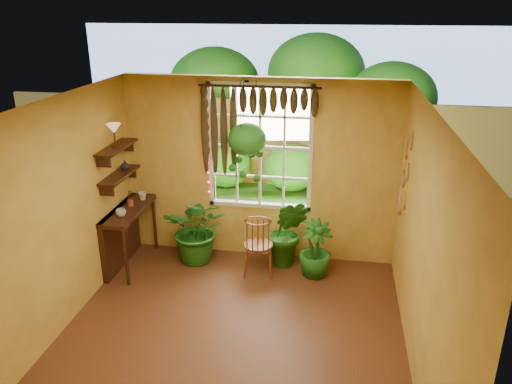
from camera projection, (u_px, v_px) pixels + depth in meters
floor at (228, 345)px, 5.68m from camera, size 4.50×4.50×0.00m
ceiling at (222, 110)px, 4.72m from camera, size 4.50×4.50×0.00m
wall_back at (260, 171)px, 7.27m from camera, size 4.00×0.00×4.00m
wall_left at (49, 225)px, 5.51m from camera, size 0.00×4.50×4.50m
wall_right at (424, 253)px, 4.89m from camera, size 0.00×4.50×4.50m
window at (260, 147)px, 7.18m from camera, size 1.52×0.10×1.86m
valance_vine at (253, 109)px, 6.87m from camera, size 1.70×0.12×1.10m
string_lights at (207, 143)px, 7.19m from camera, size 0.03×0.03×1.54m
wall_plates at (405, 175)px, 6.47m from camera, size 0.04×0.32×1.10m
counter_ledge at (123, 230)px, 7.26m from camera, size 0.40×1.20×0.90m
shelf_lower at (120, 175)px, 6.95m from camera, size 0.25×0.90×0.04m
shelf_upper at (117, 147)px, 6.80m from camera, size 0.25×0.90×0.04m
backyard at (302, 111)px, 11.52m from camera, size 14.00×10.00×12.00m
windsor_chair at (258, 253)px, 7.07m from camera, size 0.46×0.48×1.11m
potted_plant_left at (198, 229)px, 7.36m from camera, size 1.00×0.89×1.04m
potted_plant_mid at (287, 232)px, 7.23m from camera, size 0.64×0.54×1.06m
potted_plant_right at (315, 249)px, 6.99m from camera, size 0.61×0.61×0.82m
hanging_basket at (247, 142)px, 6.87m from camera, size 0.53×0.53×1.40m
cup_a at (121, 213)px, 6.83m from camera, size 0.17×0.17×0.11m
cup_b at (143, 196)px, 7.41m from camera, size 0.15×0.15×0.11m
brush_jar at (130, 198)px, 7.16m from camera, size 0.08×0.08×0.31m
shelf_vase at (125, 165)px, 7.09m from camera, size 0.14×0.14×0.14m
tiffany_lamp at (114, 130)px, 6.65m from camera, size 0.20×0.20×0.33m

